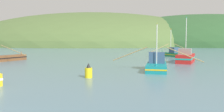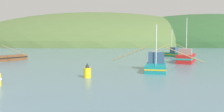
{
  "view_description": "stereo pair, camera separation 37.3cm",
  "coord_description": "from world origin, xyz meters",
  "views": [
    {
      "loc": [
        7.94,
        -9.29,
        3.92
      ],
      "look_at": [
        6.72,
        27.5,
        1.4
      ],
      "focal_mm": 36.48,
      "sensor_mm": 36.0,
      "label": 1
    },
    {
      "loc": [
        8.32,
        -9.28,
        3.92
      ],
      "look_at": [
        6.72,
        27.5,
        1.4
      ],
      "focal_mm": 36.48,
      "sensor_mm": 36.0,
      "label": 2
    }
  ],
  "objects": [
    {
      "name": "hill_mid_right",
      "position": [
        -13.99,
        188.17,
        0.0
      ],
      "size": [
        212.56,
        170.05,
        52.73
      ],
      "primitive_type": "ellipsoid",
      "color": "#516B38",
      "rests_on": "ground"
    },
    {
      "name": "fishing_boat_green",
      "position": [
        20.78,
        46.79,
        0.73
      ],
      "size": [
        11.28,
        7.27,
        6.83
      ],
      "rotation": [
        0.0,
        0.0,
        2.14
      ],
      "color": "#197A47",
      "rests_on": "ground"
    },
    {
      "name": "channel_buoy",
      "position": [
        4.69,
        14.34,
        0.64
      ],
      "size": [
        0.78,
        0.78,
        1.55
      ],
      "color": "yellow",
      "rests_on": "ground"
    },
    {
      "name": "fishing_boat_teal",
      "position": [
        12.79,
        20.39,
        0.75
      ],
      "size": [
        11.44,
        7.25,
        6.15
      ],
      "rotation": [
        0.0,
        0.0,
        4.53
      ],
      "color": "#147F84",
      "rests_on": "ground"
    },
    {
      "name": "fishing_boat_red",
      "position": [
        19.72,
        31.49,
        0.88
      ],
      "size": [
        5.09,
        7.49,
        8.07
      ],
      "rotation": [
        0.0,
        0.0,
        1.17
      ],
      "color": "red",
      "rests_on": "ground"
    },
    {
      "name": "hill_far_center",
      "position": [
        72.07,
        179.08,
        0.0
      ],
      "size": [
        177.26,
        141.81,
        48.24
      ],
      "primitive_type": "ellipsoid",
      "color": "#2D562D",
      "rests_on": "ground"
    }
  ]
}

